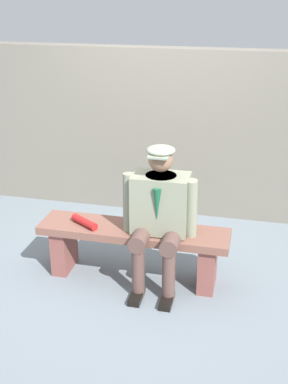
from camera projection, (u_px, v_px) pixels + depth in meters
The scene contains 5 objects.
ground_plane at pixel (134, 277), 4.49m from camera, with size 30.00×30.00×0.00m, color slate.
bench at pixel (133, 243), 4.35m from camera, with size 1.68×0.39×0.50m.
seated_man at pixel (159, 211), 4.11m from camera, with size 0.65×0.60×1.27m.
rolled_magazine at pixel (84, 222), 4.33m from camera, with size 0.07×0.07×0.29m, color #B21E1E.
stadium_wall at pixel (167, 133), 5.52m from camera, with size 12.00×0.24×1.85m, color slate.
Camera 1 is at (-0.97, 3.71, 2.46)m, focal length 46.10 mm.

